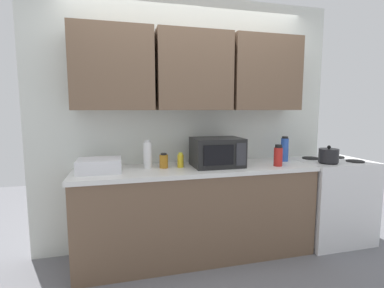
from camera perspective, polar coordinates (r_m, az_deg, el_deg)
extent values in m
cube|color=silver|center=(3.04, -0.66, 4.01)|extent=(3.19, 0.06, 2.60)
cube|color=brown|center=(2.79, -15.59, 14.29)|extent=(0.73, 0.33, 0.75)
cube|color=brown|center=(2.88, 0.23, 14.30)|extent=(0.73, 0.33, 0.75)
cube|color=brown|center=(3.16, 14.10, 13.45)|extent=(0.73, 0.33, 0.75)
cube|color=brown|center=(2.91, 0.96, -13.72)|extent=(2.29, 0.60, 0.86)
cube|color=white|center=(2.78, 0.98, -5.01)|extent=(2.32, 0.63, 0.04)
cube|color=silver|center=(3.60, 25.90, -10.01)|extent=(0.76, 0.64, 0.90)
cylinder|color=black|center=(3.28, 25.63, -3.39)|extent=(0.18, 0.18, 0.01)
cylinder|color=black|center=(3.51, 29.89, -3.00)|extent=(0.18, 0.18, 0.01)
cylinder|color=black|center=(3.50, 22.69, -2.64)|extent=(0.18, 0.18, 0.01)
cylinder|color=black|center=(3.71, 26.88, -2.32)|extent=(0.18, 0.18, 0.01)
cylinder|color=black|center=(3.27, 25.70, -2.08)|extent=(0.20, 0.20, 0.14)
sphere|color=black|center=(3.26, 25.79, -0.56)|extent=(0.04, 0.04, 0.04)
cube|color=black|center=(2.80, 5.03, -1.62)|extent=(0.48, 0.36, 0.28)
cube|color=black|center=(2.61, 5.39, -2.26)|extent=(0.29, 0.01, 0.18)
cube|color=#2D2D33|center=(2.70, 9.81, -2.04)|extent=(0.10, 0.01, 0.21)
cube|color=silver|center=(2.67, -18.06, -4.10)|extent=(0.38, 0.30, 0.12)
cylinder|color=gold|center=(2.75, -2.31, -3.44)|extent=(0.06, 0.06, 0.12)
cylinder|color=yellow|center=(2.74, -2.32, -1.96)|extent=(0.04, 0.04, 0.02)
cylinder|color=#AD701E|center=(2.73, -5.69, -3.49)|extent=(0.08, 0.08, 0.13)
cylinder|color=black|center=(2.72, -5.71, -2.02)|extent=(0.06, 0.06, 0.02)
cylinder|color=white|center=(2.74, -8.90, -2.22)|extent=(0.08, 0.08, 0.25)
cylinder|color=silver|center=(2.73, -8.95, 0.55)|extent=(0.05, 0.05, 0.02)
cylinder|color=red|center=(2.93, 16.89, -2.48)|extent=(0.08, 0.08, 0.18)
cylinder|color=black|center=(2.92, 16.96, -0.43)|extent=(0.06, 0.06, 0.03)
cylinder|color=#2D56B7|center=(3.22, 18.06, -1.11)|extent=(0.08, 0.08, 0.25)
cylinder|color=black|center=(3.21, 18.16, 1.26)|extent=(0.06, 0.06, 0.02)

